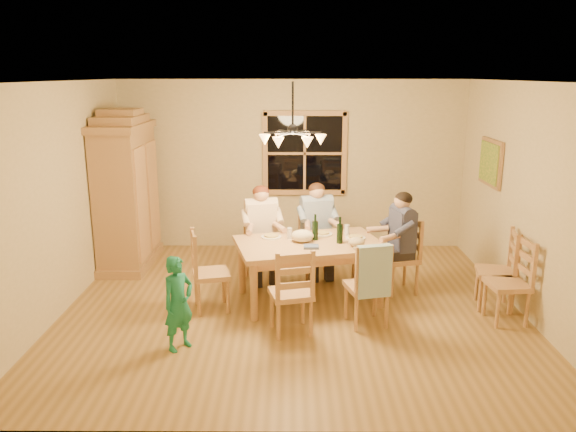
{
  "coord_description": "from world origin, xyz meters",
  "views": [
    {
      "loc": [
        -0.02,
        -6.43,
        2.79
      ],
      "look_at": [
        -0.05,
        0.1,
        1.12
      ],
      "focal_mm": 35.0,
      "sensor_mm": 36.0,
      "label": 1
    }
  ],
  "objects_px": {
    "armoire": "(127,195)",
    "chair_far_left": "(262,259)",
    "chandelier": "(293,137)",
    "chair_far_right": "(316,255)",
    "chair_near_left": "(291,306)",
    "chair_end_left": "(211,286)",
    "adult_slate_man": "(401,230)",
    "chair_spare_back": "(494,284)",
    "chair_near_right": "(366,299)",
    "child": "(178,303)",
    "adult_plaid_man": "(317,218)",
    "chair_spare_front": "(506,297)",
    "wine_bottle_b": "(340,230)",
    "chair_end_right": "(399,269)",
    "wine_bottle_a": "(315,227)",
    "adult_woman": "(261,221)"
  },
  "relations": [
    {
      "from": "chair_near_left",
      "to": "chair_end_left",
      "type": "bearing_deg",
      "value": 133.26
    },
    {
      "from": "chandelier",
      "to": "chair_far_right",
      "type": "distance_m",
      "value": 2.11
    },
    {
      "from": "chair_end_right",
      "to": "wine_bottle_b",
      "type": "xyz_separation_m",
      "value": [
        -0.81,
        -0.33,
        0.62
      ]
    },
    {
      "from": "chair_far_right",
      "to": "adult_plaid_man",
      "type": "height_order",
      "value": "adult_plaid_man"
    },
    {
      "from": "adult_plaid_man",
      "to": "chair_far_left",
      "type": "bearing_deg",
      "value": 0.0
    },
    {
      "from": "chair_near_right",
      "to": "chandelier",
      "type": "bearing_deg",
      "value": 135.53
    },
    {
      "from": "adult_slate_man",
      "to": "chandelier",
      "type": "bearing_deg",
      "value": 95.86
    },
    {
      "from": "armoire",
      "to": "chair_end_right",
      "type": "distance_m",
      "value": 4.04
    },
    {
      "from": "chandelier",
      "to": "child",
      "type": "height_order",
      "value": "chandelier"
    },
    {
      "from": "wine_bottle_b",
      "to": "child",
      "type": "bearing_deg",
      "value": -144.17
    },
    {
      "from": "chair_far_left",
      "to": "chair_end_right",
      "type": "distance_m",
      "value": 1.86
    },
    {
      "from": "chair_end_right",
      "to": "chair_spare_front",
      "type": "bearing_deg",
      "value": -145.03
    },
    {
      "from": "armoire",
      "to": "wine_bottle_a",
      "type": "height_order",
      "value": "armoire"
    },
    {
      "from": "chair_far_left",
      "to": "adult_woman",
      "type": "relative_size",
      "value": 1.13
    },
    {
      "from": "chair_near_left",
      "to": "chair_spare_front",
      "type": "relative_size",
      "value": 1.0
    },
    {
      "from": "chair_near_left",
      "to": "armoire",
      "type": "bearing_deg",
      "value": 122.37
    },
    {
      "from": "wine_bottle_a",
      "to": "chair_spare_back",
      "type": "distance_m",
      "value": 2.28
    },
    {
      "from": "chair_far_right",
      "to": "adult_woman",
      "type": "relative_size",
      "value": 1.13
    },
    {
      "from": "chair_spare_front",
      "to": "chair_spare_back",
      "type": "xyz_separation_m",
      "value": [
        0.0,
        0.4,
        0.0
      ]
    },
    {
      "from": "chandelier",
      "to": "chair_spare_back",
      "type": "bearing_deg",
      "value": -0.26
    },
    {
      "from": "chair_near_right",
      "to": "adult_slate_man",
      "type": "height_order",
      "value": "adult_slate_man"
    },
    {
      "from": "adult_slate_man",
      "to": "wine_bottle_b",
      "type": "height_order",
      "value": "adult_slate_man"
    },
    {
      "from": "chair_end_left",
      "to": "chair_end_right",
      "type": "xyz_separation_m",
      "value": [
        2.37,
        0.59,
        0.0
      ]
    },
    {
      "from": "armoire",
      "to": "chair_far_left",
      "type": "xyz_separation_m",
      "value": [
        2.0,
        -0.68,
        -0.75
      ]
    },
    {
      "from": "chair_end_right",
      "to": "adult_woman",
      "type": "height_order",
      "value": "adult_woman"
    },
    {
      "from": "adult_slate_man",
      "to": "chair_spare_back",
      "type": "height_order",
      "value": "adult_slate_man"
    },
    {
      "from": "chair_end_right",
      "to": "wine_bottle_a",
      "type": "bearing_deg",
      "value": 85.7
    },
    {
      "from": "chair_spare_front",
      "to": "wine_bottle_b",
      "type": "bearing_deg",
      "value": 67.98
    },
    {
      "from": "adult_woman",
      "to": "wine_bottle_b",
      "type": "distance_m",
      "value": 1.24
    },
    {
      "from": "chair_near_right",
      "to": "child",
      "type": "xyz_separation_m",
      "value": [
        -2.01,
        -0.6,
        0.2
      ]
    },
    {
      "from": "chair_near_right",
      "to": "chair_spare_back",
      "type": "distance_m",
      "value": 1.68
    },
    {
      "from": "chair_far_right",
      "to": "chair_end_right",
      "type": "height_order",
      "value": "same"
    },
    {
      "from": "chair_end_right",
      "to": "chandelier",
      "type": "bearing_deg",
      "value": 95.86
    },
    {
      "from": "chair_spare_back",
      "to": "chair_far_right",
      "type": "bearing_deg",
      "value": 73.81
    },
    {
      "from": "adult_woman",
      "to": "chair_spare_front",
      "type": "height_order",
      "value": "adult_woman"
    },
    {
      "from": "child",
      "to": "chair_far_left",
      "type": "bearing_deg",
      "value": 19.79
    },
    {
      "from": "chair_end_left",
      "to": "chair_spare_front",
      "type": "relative_size",
      "value": 1.0
    },
    {
      "from": "child",
      "to": "chair_spare_back",
      "type": "relative_size",
      "value": 1.01
    },
    {
      "from": "adult_plaid_man",
      "to": "chair_far_right",
      "type": "bearing_deg",
      "value": 76.0
    },
    {
      "from": "chair_near_left",
      "to": "chair_end_left",
      "type": "relative_size",
      "value": 1.0
    },
    {
      "from": "chair_near_right",
      "to": "adult_plaid_man",
      "type": "distance_m",
      "value": 1.75
    },
    {
      "from": "adult_slate_man",
      "to": "child",
      "type": "xyz_separation_m",
      "value": [
        -2.57,
        -1.59,
        -0.34
      ]
    },
    {
      "from": "chair_far_right",
      "to": "chandelier",
      "type": "bearing_deg",
      "value": 58.81
    },
    {
      "from": "adult_woman",
      "to": "chair_far_right",
      "type": "bearing_deg",
      "value": -180.0
    },
    {
      "from": "chair_far_left",
      "to": "wine_bottle_a",
      "type": "xyz_separation_m",
      "value": [
        0.7,
        -0.59,
        0.62
      ]
    },
    {
      "from": "chair_far_left",
      "to": "child",
      "type": "relative_size",
      "value": 0.99
    },
    {
      "from": "chandelier",
      "to": "chair_far_right",
      "type": "height_order",
      "value": "chandelier"
    },
    {
      "from": "wine_bottle_b",
      "to": "chair_spare_front",
      "type": "height_order",
      "value": "wine_bottle_b"
    },
    {
      "from": "chair_far_right",
      "to": "chair_end_right",
      "type": "xyz_separation_m",
      "value": [
        1.05,
        -0.59,
        0.0
      ]
    },
    {
      "from": "chair_far_right",
      "to": "chair_end_left",
      "type": "distance_m",
      "value": 1.77
    }
  ]
}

